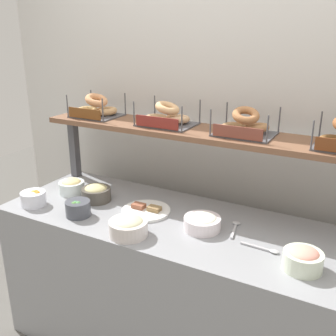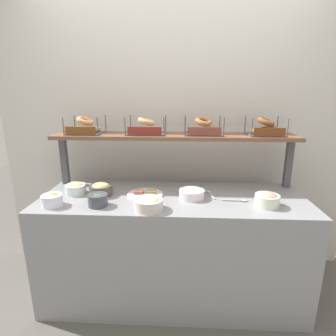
% 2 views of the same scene
% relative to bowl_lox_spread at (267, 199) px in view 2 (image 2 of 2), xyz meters
% --- Properties ---
extents(ground_plane, '(8.00, 8.00, 0.00)m').
position_rel_bowl_lox_spread_xyz_m(ground_plane, '(-0.65, 0.14, -0.90)').
color(ground_plane, '#595651').
extents(back_wall, '(3.17, 0.06, 2.40)m').
position_rel_bowl_lox_spread_xyz_m(back_wall, '(-0.65, 0.69, 0.30)').
color(back_wall, silver).
rests_on(back_wall, ground_plane).
extents(deli_counter, '(1.97, 0.70, 0.85)m').
position_rel_bowl_lox_spread_xyz_m(deli_counter, '(-0.65, 0.14, -0.47)').
color(deli_counter, gray).
rests_on(deli_counter, ground_plane).
extents(shelf_riser_left, '(0.05, 0.05, 0.40)m').
position_rel_bowl_lox_spread_xyz_m(shelf_riser_left, '(-1.58, 0.41, 0.15)').
color(shelf_riser_left, '#4C4C51').
rests_on(shelf_riser_left, deli_counter).
extents(shelf_riser_right, '(0.05, 0.05, 0.40)m').
position_rel_bowl_lox_spread_xyz_m(shelf_riser_right, '(0.28, 0.41, 0.15)').
color(shelf_riser_right, '#4C4C51').
rests_on(shelf_riser_right, deli_counter).
extents(upper_shelf, '(1.93, 0.32, 0.03)m').
position_rel_bowl_lox_spread_xyz_m(upper_shelf, '(-0.65, 0.41, 0.37)').
color(upper_shelf, brown).
rests_on(upper_shelf, shelf_riser_left).
extents(bowl_lox_spread, '(0.17, 0.17, 0.10)m').
position_rel_bowl_lox_spread_xyz_m(bowl_lox_spread, '(0.00, 0.00, 0.00)').
color(bowl_lox_spread, silver).
rests_on(bowl_lox_spread, deli_counter).
extents(bowl_cream_cheese, '(0.19, 0.19, 0.08)m').
position_rel_bowl_lox_spread_xyz_m(bowl_cream_cheese, '(-0.51, 0.12, -0.01)').
color(bowl_cream_cheese, white).
rests_on(bowl_cream_cheese, deli_counter).
extents(bowl_fruit_salad, '(0.14, 0.14, 0.09)m').
position_rel_bowl_lox_spread_xyz_m(bowl_fruit_salad, '(-1.47, -0.07, -0.01)').
color(bowl_fruit_salad, white).
rests_on(bowl_fruit_salad, deli_counter).
extents(bowl_hummus, '(0.17, 0.17, 0.10)m').
position_rel_bowl_lox_spread_xyz_m(bowl_hummus, '(-1.20, 0.15, -0.00)').
color(bowl_hummus, '#4C473E').
rests_on(bowl_hummus, deli_counter).
extents(bowl_veggie_mix, '(0.13, 0.13, 0.09)m').
position_rel_bowl_lox_spread_xyz_m(bowl_veggie_mix, '(-1.16, -0.06, -0.01)').
color(bowl_veggie_mix, '#454851').
rests_on(bowl_veggie_mix, deli_counter).
extents(bowl_potato_salad, '(0.19, 0.19, 0.10)m').
position_rel_bowl_lox_spread_xyz_m(bowl_potato_salad, '(-0.80, -0.11, -0.00)').
color(bowl_potato_salad, silver).
rests_on(bowl_potato_salad, deli_counter).
extents(bowl_egg_salad, '(0.15, 0.15, 0.09)m').
position_rel_bowl_lox_spread_xyz_m(bowl_egg_salad, '(-1.40, 0.17, -0.00)').
color(bowl_egg_salad, white).
rests_on(bowl_egg_salad, deli_counter).
extents(serving_plate_white, '(0.27, 0.27, 0.04)m').
position_rel_bowl_lox_spread_xyz_m(serving_plate_white, '(-0.86, 0.15, -0.04)').
color(serving_plate_white, white).
rests_on(serving_plate_white, deli_counter).
extents(serving_spoon_near_plate, '(0.06, 0.17, 0.01)m').
position_rel_bowl_lox_spread_xyz_m(serving_spoon_near_plate, '(-0.37, 0.21, -0.04)').
color(serving_spoon_near_plate, '#B7B7BC').
rests_on(serving_spoon_near_plate, deli_counter).
extents(serving_spoon_by_edge, '(0.18, 0.03, 0.01)m').
position_rel_bowl_lox_spread_xyz_m(serving_spoon_by_edge, '(-0.17, 0.07, -0.04)').
color(serving_spoon_by_edge, '#B7B7BC').
rests_on(serving_spoon_by_edge, deli_counter).
extents(bagel_basket_sesame, '(0.29, 0.25, 0.14)m').
position_rel_bowl_lox_spread_xyz_m(bagel_basket_sesame, '(-1.38, 0.42, 0.43)').
color(bagel_basket_sesame, '#4C4C51').
rests_on(bagel_basket_sesame, upper_shelf).
extents(bagel_basket_plain, '(0.31, 0.25, 0.14)m').
position_rel_bowl_lox_spread_xyz_m(bagel_basket_plain, '(-0.88, 0.42, 0.43)').
color(bagel_basket_plain, '#4C4C51').
rests_on(bagel_basket_plain, upper_shelf).
extents(bagel_basket_everything, '(0.30, 0.26, 0.15)m').
position_rel_bowl_lox_spread_xyz_m(bagel_basket_everything, '(-0.42, 0.42, 0.43)').
color(bagel_basket_everything, '#4C4C51').
rests_on(bagel_basket_everything, upper_shelf).
extents(bagel_basket_cinnamon_raisin, '(0.29, 0.26, 0.15)m').
position_rel_bowl_lox_spread_xyz_m(bagel_basket_cinnamon_raisin, '(0.06, 0.41, 0.43)').
color(bagel_basket_cinnamon_raisin, '#4C4C51').
rests_on(bagel_basket_cinnamon_raisin, upper_shelf).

